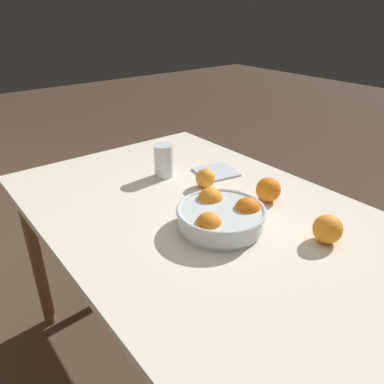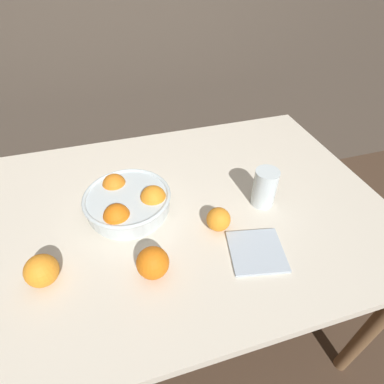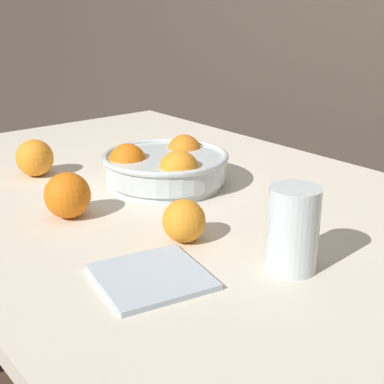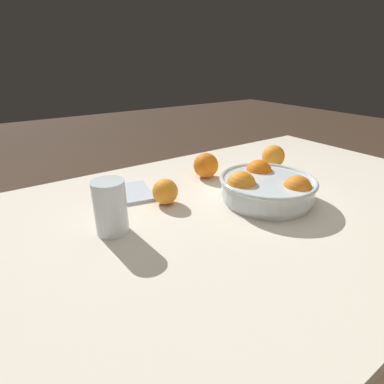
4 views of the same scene
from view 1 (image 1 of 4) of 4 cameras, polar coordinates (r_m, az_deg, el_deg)
ground_plane at (r=1.65m, az=2.41°, el=-26.25°), size 12.00×12.00×0.00m
dining_table at (r=1.19m, az=3.02°, el=-6.76°), size 1.46×0.90×0.73m
fruit_bowl at (r=1.08m, az=4.46°, el=-3.64°), size 0.26×0.26×0.09m
juice_glass at (r=1.40m, az=-4.31°, el=4.49°), size 0.07×0.07×0.12m
orange_loose_near_bowl at (r=1.08m, az=19.96°, el=-5.32°), size 0.08×0.08×0.08m
orange_loose_front at (r=1.25m, az=11.55°, el=0.35°), size 0.08×0.08×0.08m
orange_loose_aside at (r=1.32m, az=2.04°, el=2.12°), size 0.07×0.07×0.07m
napkin at (r=1.45m, az=3.66°, el=3.06°), size 0.17×0.17×0.01m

